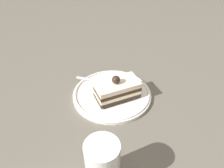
{
  "coord_description": "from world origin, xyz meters",
  "views": [
    {
      "loc": [
        -0.47,
        0.24,
        0.46
      ],
      "look_at": [
        -0.01,
        0.01,
        0.05
      ],
      "focal_mm": 37.01,
      "sensor_mm": 36.0,
      "label": 1
    }
  ],
  "objects_px": {
    "drink_glass_near": "(103,167)",
    "dessert_plate": "(112,94)",
    "cake_slice": "(117,89)",
    "fork": "(94,80)"
  },
  "relations": [
    {
      "from": "drink_glass_near",
      "to": "dessert_plate",
      "type": "bearing_deg",
      "value": -30.18
    },
    {
      "from": "cake_slice",
      "to": "drink_glass_near",
      "type": "bearing_deg",
      "value": 146.27
    },
    {
      "from": "dessert_plate",
      "to": "fork",
      "type": "relative_size",
      "value": 2.58
    },
    {
      "from": "cake_slice",
      "to": "fork",
      "type": "height_order",
      "value": "cake_slice"
    },
    {
      "from": "fork",
      "to": "cake_slice",
      "type": "bearing_deg",
      "value": -161.68
    },
    {
      "from": "fork",
      "to": "drink_glass_near",
      "type": "distance_m",
      "value": 0.32
    },
    {
      "from": "dessert_plate",
      "to": "fork",
      "type": "height_order",
      "value": "fork"
    },
    {
      "from": "dessert_plate",
      "to": "cake_slice",
      "type": "bearing_deg",
      "value": -166.58
    },
    {
      "from": "dessert_plate",
      "to": "fork",
      "type": "distance_m",
      "value": 0.08
    },
    {
      "from": "cake_slice",
      "to": "drink_glass_near",
      "type": "distance_m",
      "value": 0.25
    }
  ]
}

